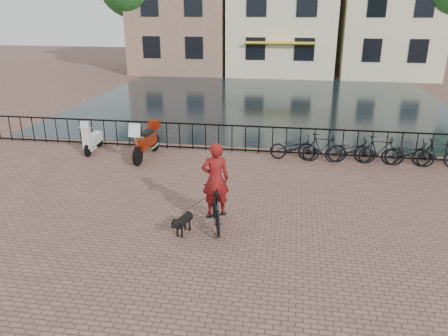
# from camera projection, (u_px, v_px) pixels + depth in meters

# --- Properties ---
(ground) EXTENTS (100.00, 100.00, 0.00)m
(ground) POSITION_uv_depth(u_px,v_px,m) (201.00, 274.00, 8.86)
(ground) COLOR brown
(ground) RESTS_ON ground
(canal_water) EXTENTS (20.00, 20.00, 0.00)m
(canal_water) POSITION_uv_depth(u_px,v_px,m) (264.00, 102.00, 24.87)
(canal_water) COLOR black
(canal_water) RESTS_ON ground
(railing) EXTENTS (20.00, 0.05, 1.02)m
(railing) POSITION_uv_depth(u_px,v_px,m) (245.00, 139.00, 16.09)
(railing) COLOR black
(railing) RESTS_ON ground
(cyclist) EXTENTS (1.00, 1.92, 2.52)m
(cyclist) POSITION_uv_depth(u_px,v_px,m) (216.00, 191.00, 10.45)
(cyclist) COLOR black
(cyclist) RESTS_ON ground
(dog) EXTENTS (0.48, 0.86, 0.55)m
(dog) POSITION_uv_depth(u_px,v_px,m) (183.00, 223.00, 10.35)
(dog) COLOR black
(dog) RESTS_ON ground
(motorcycle) EXTENTS (0.62, 2.15, 1.52)m
(motorcycle) POSITION_uv_depth(u_px,v_px,m) (146.00, 137.00, 15.41)
(motorcycle) COLOR maroon
(motorcycle) RESTS_ON ground
(scooter) EXTENTS (0.49, 1.46, 1.34)m
(scooter) POSITION_uv_depth(u_px,v_px,m) (93.00, 134.00, 16.12)
(scooter) COLOR beige
(scooter) RESTS_ON ground
(parked_bike_0) EXTENTS (1.75, 0.69, 0.90)m
(parked_bike_0) POSITION_uv_depth(u_px,v_px,m) (294.00, 148.00, 15.28)
(parked_bike_0) COLOR black
(parked_bike_0) RESTS_ON ground
(parked_bike_1) EXTENTS (1.69, 0.55, 1.00)m
(parked_bike_1) POSITION_uv_depth(u_px,v_px,m) (322.00, 148.00, 15.13)
(parked_bike_1) COLOR black
(parked_bike_1) RESTS_ON ground
(parked_bike_2) EXTENTS (1.75, 0.71, 0.90)m
(parked_bike_2) POSITION_uv_depth(u_px,v_px,m) (350.00, 150.00, 15.00)
(parked_bike_2) COLOR black
(parked_bike_2) RESTS_ON ground
(parked_bike_3) EXTENTS (1.70, 0.62, 1.00)m
(parked_bike_3) POSITION_uv_depth(u_px,v_px,m) (379.00, 150.00, 14.85)
(parked_bike_3) COLOR black
(parked_bike_3) RESTS_ON ground
(parked_bike_4) EXTENTS (1.75, 0.69, 0.90)m
(parked_bike_4) POSITION_uv_depth(u_px,v_px,m) (408.00, 153.00, 14.72)
(parked_bike_4) COLOR black
(parked_bike_4) RESTS_ON ground
(parked_bike_5) EXTENTS (1.67, 0.48, 1.00)m
(parked_bike_5) POSITION_uv_depth(u_px,v_px,m) (438.00, 153.00, 14.56)
(parked_bike_5) COLOR black
(parked_bike_5) RESTS_ON ground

